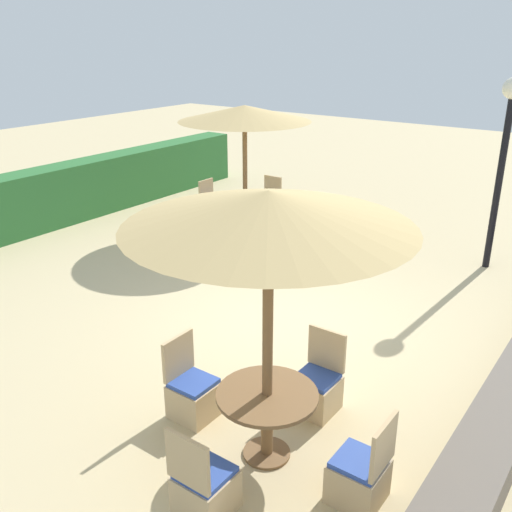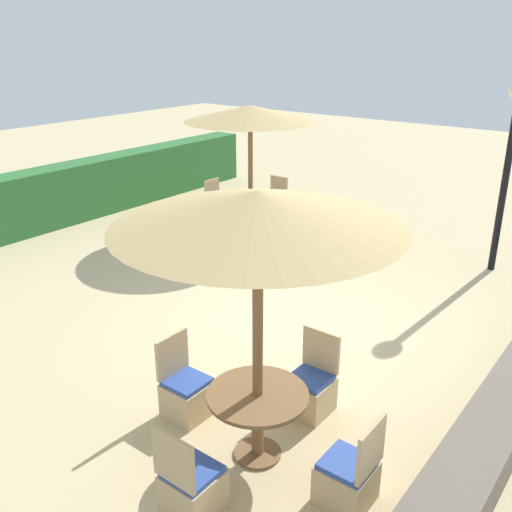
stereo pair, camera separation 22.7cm
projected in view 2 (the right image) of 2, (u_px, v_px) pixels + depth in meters
ground_plane at (288, 322)px, 8.42m from camera, size 40.00×40.00×0.00m
hedge_row at (27, 203)px, 11.98m from camera, size 13.00×0.70×1.28m
lamp_post at (512, 138)px, 9.45m from camera, size 0.36×0.36×3.32m
parasol_back_right at (250, 114)px, 11.59m from camera, size 2.74×2.74×2.62m
round_table_back_right at (251, 203)px, 12.28m from camera, size 0.92×0.92×0.74m
patio_chair_back_right_north at (219, 210)px, 12.85m from camera, size 0.46×0.46×0.93m
patio_chair_back_right_south at (287, 225)px, 11.81m from camera, size 0.46×0.46×0.93m
patio_chair_back_right_east at (274, 206)px, 13.09m from camera, size 0.46×0.46×0.93m
parasol_front_left at (258, 211)px, 4.84m from camera, size 2.57×2.57×2.75m
round_table_front_left at (258, 408)px, 5.57m from camera, size 1.00×1.00×0.73m
patio_chair_front_left_south at (348, 479)px, 5.10m from camera, size 0.46×0.46×0.93m
patio_chair_front_left_east at (310, 390)px, 6.36m from camera, size 0.46×0.46×0.93m
patio_chair_front_left_north at (186, 394)px, 6.30m from camera, size 0.46×0.46×0.93m
patio_chair_front_left_west at (192, 487)px, 5.00m from camera, size 0.46×0.46×0.93m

